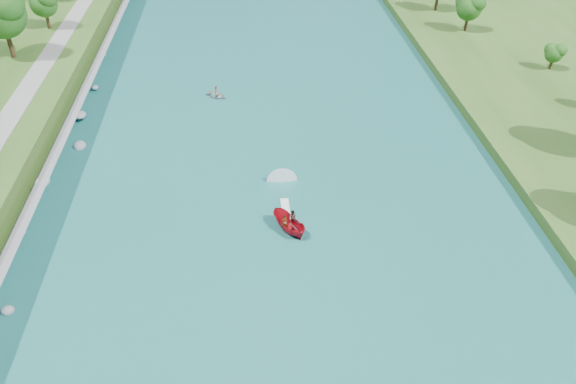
{
  "coord_description": "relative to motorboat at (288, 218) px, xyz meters",
  "views": [
    {
      "loc": [
        -2.7,
        -32.85,
        37.88
      ],
      "look_at": [
        1.39,
        15.08,
        2.5
      ],
      "focal_mm": 35.0,
      "sensor_mm": 36.0,
      "label": 1
    }
  ],
  "objects": [
    {
      "name": "ground",
      "position": [
        -1.16,
        -12.7,
        -0.92
      ],
      "size": [
        260.0,
        260.0,
        0.0
      ],
      "primitive_type": "plane",
      "color": "#2D5119",
      "rests_on": "ground"
    },
    {
      "name": "river_water",
      "position": [
        -1.16,
        7.3,
        -0.87
      ],
      "size": [
        55.0,
        240.0,
        0.1
      ],
      "primitive_type": "cube",
      "color": "#195D62",
      "rests_on": "ground"
    },
    {
      "name": "riprap_bank",
      "position": [
        -27.0,
        6.17,
        0.87
      ],
      "size": [
        4.63,
        236.0,
        4.27
      ],
      "color": "slate",
      "rests_on": "ground"
    },
    {
      "name": "trees_east",
      "position": [
        35.81,
        17.34,
        5.79
      ],
      "size": [
        16.75,
        144.62,
        11.77
      ],
      "color": "#215215",
      "rests_on": "berm_east"
    },
    {
      "name": "motorboat",
      "position": [
        0.0,
        0.0,
        0.0
      ],
      "size": [
        4.02,
        19.26,
        2.24
      ],
      "rotation": [
        0.0,
        0.0,
        3.71
      ],
      "color": "#AA0D19",
      "rests_on": "river_water"
    },
    {
      "name": "raft",
      "position": [
        -7.96,
        30.18,
        -0.43
      ],
      "size": [
        4.06,
        3.92,
        1.68
      ],
      "rotation": [
        0.0,
        0.0,
        0.89
      ],
      "color": "#9A9CA2",
      "rests_on": "river_water"
    }
  ]
}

